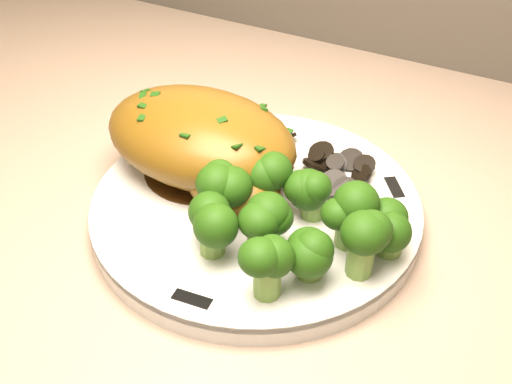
% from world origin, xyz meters
% --- Properties ---
extents(plate, '(0.33, 0.33, 0.02)m').
position_xyz_m(plate, '(0.08, 1.60, 0.95)').
color(plate, silver).
rests_on(plate, counter).
extents(rim_accent_0, '(0.03, 0.03, 0.00)m').
position_xyz_m(rim_accent_0, '(0.19, 1.67, 0.96)').
color(rim_accent_0, black).
rests_on(rim_accent_0, plate).
extents(rim_accent_1, '(0.02, 0.03, 0.00)m').
position_xyz_m(rim_accent_1, '(-0.04, 1.65, 0.96)').
color(rim_accent_1, black).
rests_on(rim_accent_1, plate).
extents(rim_accent_2, '(0.03, 0.01, 0.00)m').
position_xyz_m(rim_accent_2, '(0.10, 1.47, 0.96)').
color(rim_accent_2, black).
rests_on(rim_accent_2, plate).
extents(gravy_pool, '(0.11, 0.11, 0.00)m').
position_xyz_m(gravy_pool, '(0.01, 1.61, 0.96)').
color(gravy_pool, black).
rests_on(gravy_pool, plate).
extents(chicken_breast, '(0.20, 0.14, 0.08)m').
position_xyz_m(chicken_breast, '(0.02, 1.61, 0.99)').
color(chicken_breast, brown).
rests_on(chicken_breast, plate).
extents(mushroom_pile, '(0.10, 0.08, 0.03)m').
position_xyz_m(mushroom_pile, '(0.11, 1.66, 0.96)').
color(mushroom_pile, black).
rests_on(mushroom_pile, plate).
extents(broccoli_florets, '(0.18, 0.14, 0.05)m').
position_xyz_m(broccoli_florets, '(0.14, 1.56, 0.98)').
color(broccoli_florets, olive).
rests_on(broccoli_florets, plate).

